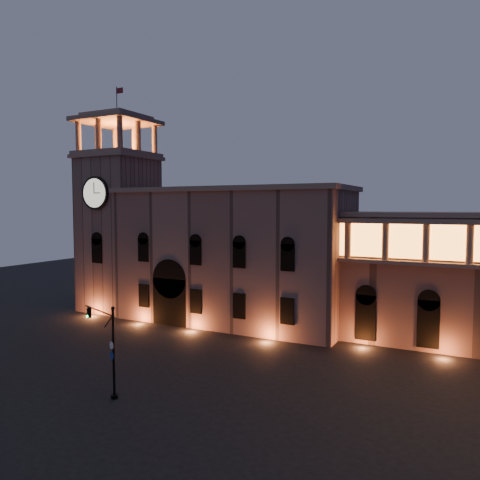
# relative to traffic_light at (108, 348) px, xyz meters

# --- Properties ---
(ground) EXTENTS (160.00, 160.00, 0.00)m
(ground) POSITION_rel_traffic_light_xyz_m (-0.63, 4.37, -3.86)
(ground) COLOR black
(ground) RESTS_ON ground
(government_building) EXTENTS (30.80, 12.80, 17.60)m
(government_building) POSITION_rel_traffic_light_xyz_m (-2.70, 26.30, 4.91)
(government_building) COLOR #7B5A50
(government_building) RESTS_ON ground
(clock_tower) EXTENTS (9.80, 9.80, 32.40)m
(clock_tower) POSITION_rel_traffic_light_xyz_m (-21.13, 25.34, 8.64)
(clock_tower) COLOR #7B5A50
(clock_tower) RESTS_ON ground
(traffic_light) EXTENTS (5.02, 2.20, 7.34)m
(traffic_light) POSITION_rel_traffic_light_xyz_m (0.00, 0.00, 0.00)
(traffic_light) COLOR black
(traffic_light) RESTS_ON ground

